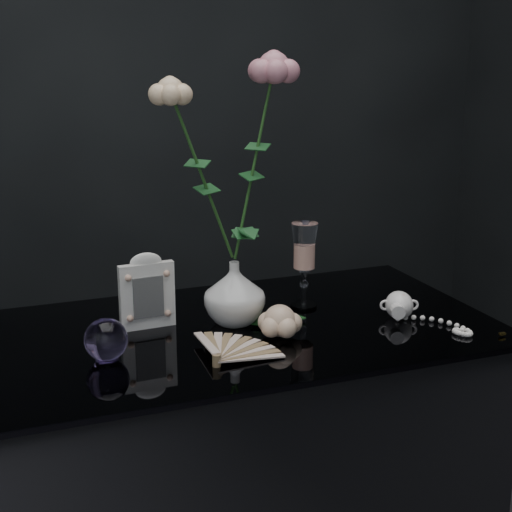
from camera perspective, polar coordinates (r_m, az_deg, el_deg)
name	(u,v)px	position (r m, az deg, el deg)	size (l,w,h in m)	color
table	(237,493)	(1.77, -1.38, -16.83)	(1.05, 0.58, 0.76)	black
vase	(235,293)	(1.60, -1.57, -2.70)	(0.13, 0.13, 0.13)	white
wine_glass	(304,266)	(1.69, 3.52, -0.70)	(0.06, 0.06, 0.19)	white
picture_frame	(147,291)	(1.59, -7.95, -2.50)	(0.12, 0.09, 0.16)	white
paperweight	(106,340)	(1.45, -10.86, -5.99)	(0.08, 0.08, 0.08)	#977DCB
paper_fan	(217,359)	(1.41, -2.88, -7.51)	(0.26, 0.20, 0.03)	beige
loose_rose	(280,321)	(1.54, 1.73, -4.76)	(0.15, 0.19, 0.07)	beige
pearl_jar	(399,304)	(1.67, 10.38, -3.44)	(0.20, 0.21, 0.06)	white
roses	(232,152)	(1.54, -1.75, 7.54)	(0.30, 0.12, 0.47)	#FECB9C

